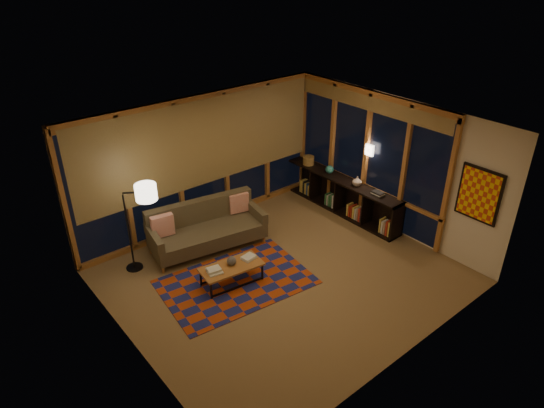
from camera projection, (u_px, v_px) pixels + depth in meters
floor at (283, 276)px, 8.51m from camera, size 5.50×5.00×0.01m
ceiling at (285, 129)px, 7.22m from camera, size 5.50×5.00×0.01m
walls at (284, 208)px, 7.87m from camera, size 5.51×5.01×2.70m
window_wall_back at (203, 162)px, 9.51m from camera, size 5.30×0.16×2.60m
window_wall_right at (365, 156)px, 9.77m from camera, size 0.16×3.70×2.60m
wall_art at (479, 195)px, 8.08m from camera, size 0.06×0.74×0.94m
wall_sconce at (370, 150)px, 9.54m from camera, size 0.12×0.18×0.22m
sofa at (207, 228)px, 9.08m from camera, size 2.25×1.22×0.87m
pillow_left at (163, 227)px, 8.74m from camera, size 0.42×0.21×0.41m
pillow_right at (239, 204)px, 9.51m from camera, size 0.41×0.22×0.39m
area_rug at (236, 282)px, 8.34m from camera, size 2.66×1.93×0.01m
coffee_table at (232, 274)px, 8.25m from camera, size 1.11×0.62×0.35m
book_stack_a at (214, 270)px, 7.99m from camera, size 0.28×0.24×0.07m
book_stack_b at (249, 258)px, 8.33m from camera, size 0.26×0.22×0.05m
ceramic_pot at (232, 261)px, 8.16m from camera, size 0.18×0.18×0.16m
floor_lamp at (128, 228)px, 8.32m from camera, size 0.66×0.61×1.66m
bookshelf at (341, 195)px, 10.40m from camera, size 0.40×3.04×0.76m
basket at (309, 160)px, 10.84m from camera, size 0.32×0.32×0.19m
teal_bowl at (330, 169)px, 10.42m from camera, size 0.20×0.20×0.18m
vase at (357, 181)px, 9.89m from camera, size 0.21×0.21×0.21m
shelf_book_stack at (378, 194)px, 9.55m from camera, size 0.22×0.27×0.07m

